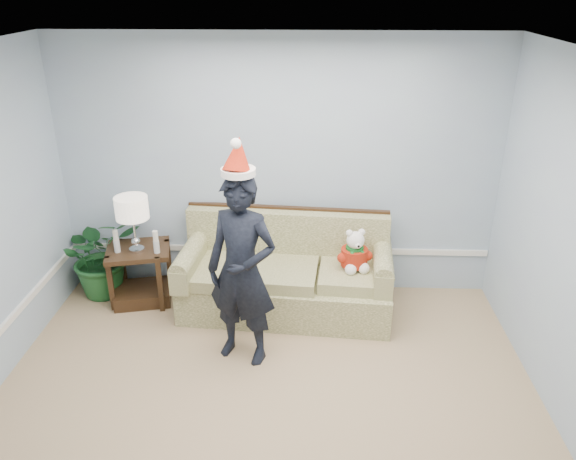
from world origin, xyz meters
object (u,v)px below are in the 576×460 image
(table_lamp, at_px, (132,210))
(man, at_px, (242,271))
(side_table, at_px, (142,280))
(sofa, at_px, (286,277))
(teddy_bear, at_px, (354,255))
(houseplant, at_px, (102,255))

(table_lamp, relative_size, man, 0.34)
(side_table, relative_size, man, 0.42)
(sofa, xyz_separation_m, table_lamp, (-1.52, 0.02, 0.70))
(sofa, height_order, man, man)
(sofa, xyz_separation_m, teddy_bear, (0.67, -0.10, 0.32))
(man, xyz_separation_m, teddy_bear, (1.01, 0.74, -0.20))
(table_lamp, xyz_separation_m, teddy_bear, (2.19, -0.12, -0.38))
(sofa, height_order, teddy_bear, sofa)
(sofa, relative_size, houseplant, 2.39)
(table_lamp, bearing_deg, side_table, 98.46)
(table_lamp, height_order, man, man)
(sofa, height_order, table_lamp, table_lamp)
(houseplant, bearing_deg, table_lamp, -22.99)
(man, bearing_deg, side_table, 161.95)
(houseplant, bearing_deg, sofa, -5.97)
(houseplant, distance_m, teddy_bear, 2.67)
(side_table, bearing_deg, houseplant, 162.65)
(man, bearing_deg, table_lamp, 163.41)
(side_table, bearing_deg, sofa, -2.56)
(man, relative_size, teddy_bear, 4.05)
(sofa, relative_size, table_lamp, 3.72)
(sofa, bearing_deg, table_lamp, -176.00)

